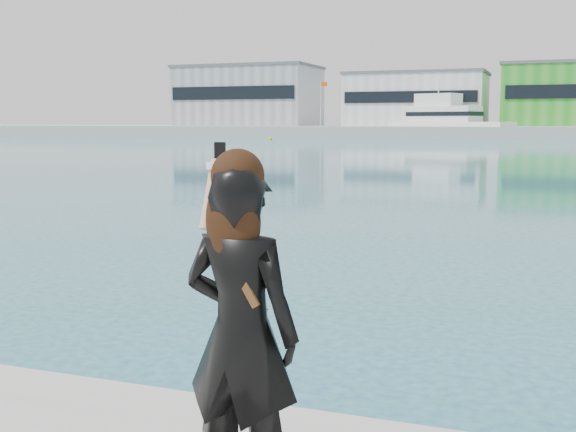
% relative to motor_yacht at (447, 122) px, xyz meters
% --- Properties ---
extents(far_quay, '(320.00, 40.00, 2.00)m').
position_rel_motor_yacht_xyz_m(far_quay, '(15.10, 12.76, -1.70)').
color(far_quay, '#9E9E99').
rests_on(far_quay, ground).
extents(warehouse_grey_left, '(26.52, 16.36, 11.50)m').
position_rel_motor_yacht_xyz_m(warehouse_grey_left, '(-39.90, 10.74, 5.06)').
color(warehouse_grey_left, gray).
rests_on(warehouse_grey_left, far_quay).
extents(warehouse_white, '(24.48, 15.35, 9.50)m').
position_rel_motor_yacht_xyz_m(warehouse_white, '(-6.90, 10.74, 4.06)').
color(warehouse_white, silver).
rests_on(warehouse_white, far_quay).
extents(flagpole_left, '(1.28, 0.16, 8.00)m').
position_rel_motor_yacht_xyz_m(flagpole_left, '(-22.81, 3.76, 3.83)').
color(flagpole_left, silver).
rests_on(flagpole_left, far_quay).
extents(motor_yacht, '(21.22, 13.30, 9.62)m').
position_rel_motor_yacht_xyz_m(motor_yacht, '(0.00, 0.00, 0.00)').
color(motor_yacht, white).
rests_on(motor_yacht, ground).
extents(buoy_far, '(0.50, 0.50, 0.50)m').
position_rel_motor_yacht_xyz_m(buoy_far, '(-24.10, -17.68, -2.70)').
color(buoy_far, yellow).
rests_on(buoy_far, ground).
extents(woman, '(0.68, 0.48, 1.86)m').
position_rel_motor_yacht_xyz_m(woman, '(15.31, -117.46, -0.96)').
color(woman, black).
rests_on(woman, near_quay).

